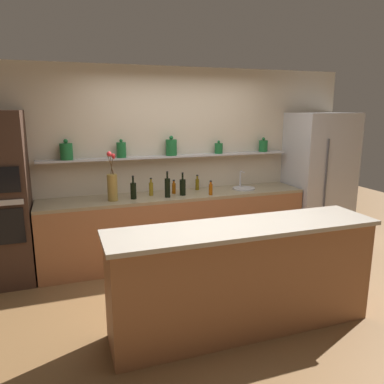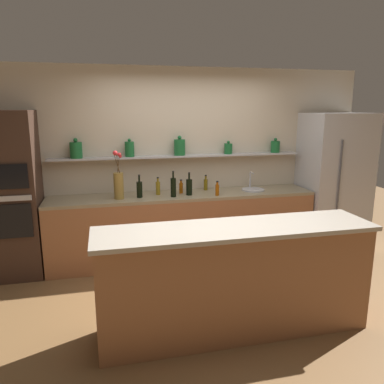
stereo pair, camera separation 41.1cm
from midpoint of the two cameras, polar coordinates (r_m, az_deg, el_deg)
The scene contains 14 objects.
ground_plane at distance 4.27m, azimuth 1.19°, elevation -16.04°, with size 12.00×12.00×0.00m, color brown.
back_wall_unit at distance 5.32m, azimuth -4.82°, elevation 4.54°, with size 5.20×0.28×2.60m.
back_counter_unit at distance 5.15m, azimuth -4.66°, elevation -5.37°, with size 3.57×0.62×0.92m.
island_counter at distance 3.57m, azimuth 4.48°, elevation -12.89°, with size 2.53×0.61×1.02m.
refrigerator at distance 5.94m, azimuth 16.86°, elevation 1.85°, with size 0.89×0.73×1.99m.
flower_vase at distance 4.78m, azimuth -14.48°, elevation 0.98°, with size 0.13×0.16×0.62m.
sink_fixture at distance 5.37m, azimuth 5.69°, elevation 0.67°, with size 0.32×0.32×0.25m.
bottle_wine_0 at distance 4.83m, azimuth -11.35°, elevation 0.21°, with size 0.08×0.08×0.30m.
bottle_sauce_1 at distance 4.96m, azimuth 0.50°, elevation 0.46°, with size 0.05×0.05×0.19m.
bottle_oil_2 at distance 4.99m, azimuth -8.61°, elevation 0.53°, with size 0.06×0.06×0.24m.
bottle_wine_3 at distance 4.95m, azimuth -3.81°, elevation 0.75°, with size 0.08×0.08×0.30m.
bottle_oil_4 at distance 5.28m, azimuth -1.42°, elevation 1.24°, with size 0.05×0.05×0.22m.
bottle_wine_5 at distance 4.85m, azimuth -6.19°, elevation 0.68°, with size 0.07×0.07×0.34m.
bottle_sauce_6 at distance 5.06m, azimuth -5.11°, elevation 0.63°, with size 0.05×0.05×0.19m.
Camera 1 is at (-1.51, -3.45, 2.05)m, focal length 35.00 mm.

